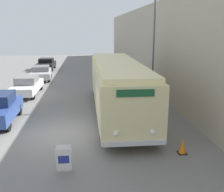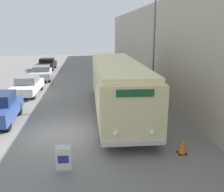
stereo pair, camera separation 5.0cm
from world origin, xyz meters
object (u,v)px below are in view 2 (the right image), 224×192
(vintage_bus, at_px, (117,84))
(sign_board, at_px, (64,159))
(parked_car_mid, at_px, (28,85))
(traffic_cone, at_px, (182,146))
(parked_car_distant, at_px, (47,64))
(parked_car_far, at_px, (42,73))
(streetlamp, at_px, (154,34))

(vintage_bus, relative_size, sign_board, 12.44)
(vintage_bus, height_order, parked_car_mid, vintage_bus)
(sign_board, distance_m, traffic_cone, 4.79)
(sign_board, relative_size, parked_car_distant, 0.22)
(vintage_bus, bearing_deg, parked_car_far, 118.85)
(vintage_bus, xyz_separation_m, traffic_cone, (2.01, -5.65, -1.42))
(parked_car_mid, bearing_deg, parked_car_distant, 92.78)
(parked_car_far, height_order, traffic_cone, parked_car_far)
(vintage_bus, xyz_separation_m, parked_car_distant, (-6.74, 18.26, -1.02))
(traffic_cone, bearing_deg, sign_board, -169.41)
(parked_car_distant, bearing_deg, streetlamp, -59.15)
(parked_car_far, distance_m, parked_car_distant, 6.81)
(parked_car_far, height_order, parked_car_distant, parked_car_distant)
(sign_board, distance_m, parked_car_mid, 12.38)
(vintage_bus, height_order, parked_car_distant, vintage_bus)
(parked_car_distant, bearing_deg, parked_car_far, -85.69)
(traffic_cone, bearing_deg, streetlamp, 85.19)
(traffic_cone, bearing_deg, parked_car_mid, 127.55)
(streetlamp, height_order, parked_car_distant, streetlamp)
(vintage_bus, bearing_deg, parked_car_distant, 110.27)
(parked_car_far, bearing_deg, sign_board, -83.69)
(streetlamp, height_order, parked_car_mid, streetlamp)
(vintage_bus, xyz_separation_m, sign_board, (-2.70, -6.53, -1.30))
(sign_board, xyz_separation_m, parked_car_mid, (-3.70, 11.81, 0.26))
(parked_car_far, xyz_separation_m, traffic_cone, (8.32, -17.11, -0.38))
(parked_car_mid, distance_m, parked_car_distant, 12.98)
(vintage_bus, relative_size, parked_car_far, 2.49)
(parked_car_far, relative_size, traffic_cone, 6.94)
(vintage_bus, distance_m, traffic_cone, 6.16)
(parked_car_distant, distance_m, traffic_cone, 25.47)
(parked_car_far, distance_m, traffic_cone, 19.03)
(parked_car_mid, bearing_deg, vintage_bus, -38.29)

